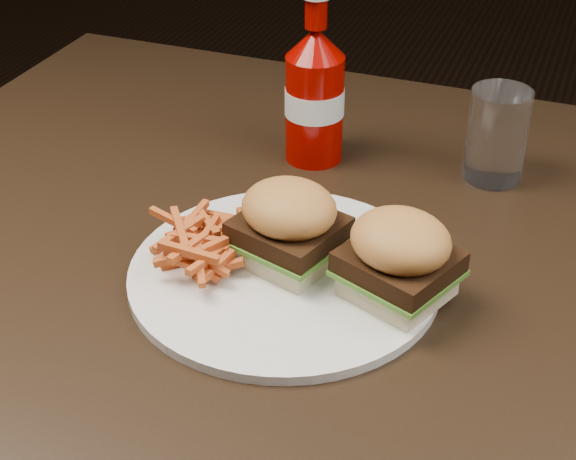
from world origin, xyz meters
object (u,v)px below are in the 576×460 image
(ketchup_bottle, at_px, (314,112))
(tumbler, at_px, (497,135))
(plate, at_px, (284,274))
(dining_table, at_px, (380,252))

(ketchup_bottle, xyz_separation_m, tumbler, (0.21, 0.03, -0.01))
(plate, xyz_separation_m, tumbler, (0.15, 0.27, 0.05))
(dining_table, distance_m, ketchup_bottle, 0.20)
(plate, relative_size, ketchup_bottle, 2.21)
(plate, distance_m, ketchup_bottle, 0.25)
(ketchup_bottle, bearing_deg, dining_table, -48.33)
(ketchup_bottle, height_order, tumbler, ketchup_bottle)
(plate, bearing_deg, tumbler, 60.42)
(tumbler, bearing_deg, plate, -119.58)
(dining_table, bearing_deg, plate, -123.05)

